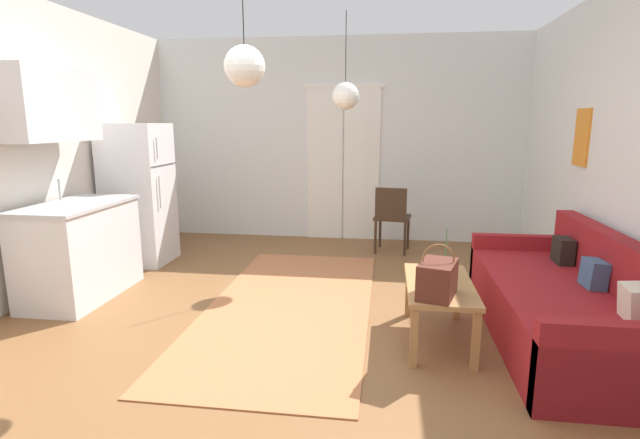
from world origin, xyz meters
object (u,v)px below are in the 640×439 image
Objects in this scene: refrigerator at (139,194)px; pendant_lamp_near at (245,66)px; bamboo_vase at (445,268)px; couch at (568,306)px; pendant_lamp_far at (345,96)px; coffee_table at (439,291)px; accent_chair at (392,215)px; handbag at (437,279)px.

pendant_lamp_near reaches higher than refrigerator.
couch is at bearing 1.79° from bamboo_vase.
bamboo_vase is (-0.90, -0.03, 0.27)m from couch.
couch is 2.42× the size of pendant_lamp_near.
pendant_lamp_far is at bearing 138.54° from couch.
refrigerator is 1.81× the size of pendant_lamp_near.
couch is 0.96m from coffee_table.
pendant_lamp_far is at bearing 1.96° from refrigerator.
pendant_lamp_far reaches higher than coffee_table.
coffee_table is 2.46m from accent_chair.
pendant_lamp_near is (-1.05, -2.60, 1.50)m from accent_chair.
couch is 2.89m from pendant_lamp_far.
coffee_table is 0.18m from bamboo_vase.
pendant_lamp_near reaches higher than accent_chair.
pendant_lamp_near is (1.83, -1.80, 1.18)m from refrigerator.
pendant_lamp_far reaches higher than accent_chair.
accent_chair reaches higher than couch.
pendant_lamp_near is (-1.33, 0.13, 1.40)m from handbag.
pendant_lamp_near is at bearing -105.42° from pendant_lamp_far.
pendant_lamp_near is at bearing -172.93° from couch.
bamboo_vase is at bearing 108.04° from accent_chair.
couch is 2.27× the size of coffee_table.
couch is 2.16× the size of pendant_lamp_far.
coffee_table is at bearing -27.13° from refrigerator.
accent_chair is at bearing 15.42° from refrigerator.
bamboo_vase reaches higher than coffee_table.
accent_chair is (-0.38, 2.34, -0.06)m from bamboo_vase.
coffee_table is 0.96× the size of pendant_lamp_far.
pendant_lamp_near is at bearing -173.36° from coffee_table.
refrigerator is 2.82m from pendant_lamp_near.
couch is at bearing 127.90° from accent_chair.
couch is 1.12m from handbag.
handbag is (-0.09, -0.39, 0.04)m from bamboo_vase.
pendant_lamp_far is (-1.81, 1.59, 1.60)m from couch.
coffee_table is 0.35m from handbag.
refrigerator is at bearing 154.61° from bamboo_vase.
accent_chair is (-1.28, 2.31, 0.21)m from couch.
couch is 1.34× the size of refrigerator.
refrigerator reaches higher than bamboo_vase.
bamboo_vase is at bearing 10.37° from pendant_lamp_near.
pendant_lamp_far is (-0.53, -0.71, 1.39)m from accent_chair.
pendant_lamp_near reaches higher than handbag.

